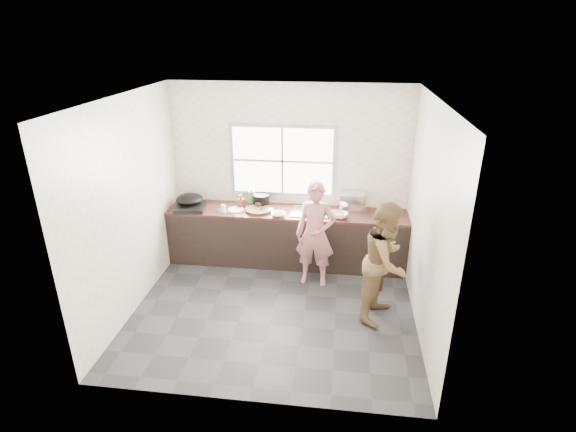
# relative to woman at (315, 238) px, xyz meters

# --- Properties ---
(floor) EXTENTS (3.60, 3.20, 0.01)m
(floor) POSITION_rel_woman_xyz_m (-0.47, -0.74, -0.71)
(floor) COLOR #2B2B2E
(floor) RESTS_ON ground
(ceiling) EXTENTS (3.60, 3.20, 0.01)m
(ceiling) POSITION_rel_woman_xyz_m (-0.47, -0.74, 2.00)
(ceiling) COLOR silver
(ceiling) RESTS_ON wall_back
(wall_back) EXTENTS (3.60, 0.01, 2.70)m
(wall_back) POSITION_rel_woman_xyz_m (-0.47, 0.87, 0.64)
(wall_back) COLOR beige
(wall_back) RESTS_ON ground
(wall_left) EXTENTS (0.01, 3.20, 2.70)m
(wall_left) POSITION_rel_woman_xyz_m (-2.28, -0.74, 0.64)
(wall_left) COLOR beige
(wall_left) RESTS_ON ground
(wall_right) EXTENTS (0.01, 3.20, 2.70)m
(wall_right) POSITION_rel_woman_xyz_m (1.33, -0.74, 0.64)
(wall_right) COLOR beige
(wall_right) RESTS_ON ground
(wall_front) EXTENTS (3.60, 0.01, 2.70)m
(wall_front) POSITION_rel_woman_xyz_m (-0.47, -2.34, 0.64)
(wall_front) COLOR beige
(wall_front) RESTS_ON ground
(cabinet) EXTENTS (3.60, 0.62, 0.82)m
(cabinet) POSITION_rel_woman_xyz_m (-0.47, 0.55, -0.30)
(cabinet) COLOR black
(cabinet) RESTS_ON floor
(countertop) EXTENTS (3.60, 0.64, 0.04)m
(countertop) POSITION_rel_woman_xyz_m (-0.47, 0.55, 0.13)
(countertop) COLOR #3D1E19
(countertop) RESTS_ON cabinet
(sink) EXTENTS (0.55, 0.45, 0.02)m
(sink) POSITION_rel_woman_xyz_m (-0.12, 0.55, 0.16)
(sink) COLOR silver
(sink) RESTS_ON countertop
(faucet) EXTENTS (0.02, 0.02, 0.30)m
(faucet) POSITION_rel_woman_xyz_m (-0.12, 0.75, 0.30)
(faucet) COLOR silver
(faucet) RESTS_ON countertop
(window_frame) EXTENTS (1.60, 0.05, 1.10)m
(window_frame) POSITION_rel_woman_xyz_m (-0.57, 0.85, 0.84)
(window_frame) COLOR #9EA0A5
(window_frame) RESTS_ON wall_back
(window_glazing) EXTENTS (1.50, 0.01, 1.00)m
(window_glazing) POSITION_rel_woman_xyz_m (-0.57, 0.83, 0.84)
(window_glazing) COLOR white
(window_glazing) RESTS_ON window_frame
(woman) EXTENTS (0.55, 0.39, 1.41)m
(woman) POSITION_rel_woman_xyz_m (0.00, 0.00, 0.00)
(woman) COLOR #BD7175
(woman) RESTS_ON floor
(person_side) EXTENTS (0.83, 0.91, 1.54)m
(person_side) POSITION_rel_woman_xyz_m (0.91, -0.69, 0.06)
(person_side) COLOR brown
(person_side) RESTS_ON floor
(cutting_board) EXTENTS (0.40, 0.40, 0.04)m
(cutting_board) POSITION_rel_woman_xyz_m (-0.89, 0.49, 0.17)
(cutting_board) COLOR #2F2312
(cutting_board) RESTS_ON countertop
(cleaver) EXTENTS (0.22, 0.18, 0.01)m
(cleaver) POSITION_rel_woman_xyz_m (-0.76, 0.46, 0.20)
(cleaver) COLOR #A7A9AE
(cleaver) RESTS_ON cutting_board
(bowl_mince) EXTENTS (0.26, 0.26, 0.05)m
(bowl_mince) POSITION_rel_woman_xyz_m (-0.57, 0.34, 0.18)
(bowl_mince) COLOR white
(bowl_mince) RESTS_ON countertop
(bowl_crabs) EXTENTS (0.22, 0.22, 0.06)m
(bowl_crabs) POSITION_rel_woman_xyz_m (0.32, 0.39, 0.18)
(bowl_crabs) COLOR silver
(bowl_crabs) RESTS_ON countertop
(bowl_held) EXTENTS (0.28, 0.28, 0.07)m
(bowl_held) POSITION_rel_woman_xyz_m (0.20, 0.46, 0.19)
(bowl_held) COLOR silver
(bowl_held) RESTS_ON countertop
(black_pot) EXTENTS (0.27, 0.27, 0.18)m
(black_pot) POSITION_rel_woman_xyz_m (-0.89, 0.72, 0.24)
(black_pot) COLOR black
(black_pot) RESTS_ON countertop
(plate_food) EXTENTS (0.29, 0.29, 0.02)m
(plate_food) POSITION_rel_woman_xyz_m (-1.24, 0.47, 0.16)
(plate_food) COLOR silver
(plate_food) RESTS_ON countertop
(bottle_green) EXTENTS (0.12, 0.12, 0.28)m
(bottle_green) POSITION_rel_woman_xyz_m (-1.05, 0.78, 0.29)
(bottle_green) COLOR green
(bottle_green) RESTS_ON countertop
(bottle_brown_tall) EXTENTS (0.11, 0.11, 0.18)m
(bottle_brown_tall) POSITION_rel_woman_xyz_m (-1.18, 0.62, 0.25)
(bottle_brown_tall) COLOR #451F11
(bottle_brown_tall) RESTS_ON countertop
(bottle_brown_short) EXTENTS (0.15, 0.15, 0.16)m
(bottle_brown_short) POSITION_rel_woman_xyz_m (-0.91, 0.65, 0.23)
(bottle_brown_short) COLOR #4F2613
(bottle_brown_short) RESTS_ON countertop
(glass_jar) EXTENTS (0.08, 0.08, 0.10)m
(glass_jar) POSITION_rel_woman_xyz_m (-1.42, 0.44, 0.20)
(glass_jar) COLOR silver
(glass_jar) RESTS_ON countertop
(burner) EXTENTS (0.50, 0.50, 0.07)m
(burner) POSITION_rel_woman_xyz_m (-1.94, 0.44, 0.19)
(burner) COLOR black
(burner) RESTS_ON countertop
(wok) EXTENTS (0.53, 0.53, 0.15)m
(wok) POSITION_rel_woman_xyz_m (-1.96, 0.50, 0.29)
(wok) COLOR black
(wok) RESTS_ON burner
(dish_rack) EXTENTS (0.37, 0.27, 0.27)m
(dish_rack) POSITION_rel_woman_xyz_m (0.49, 0.70, 0.29)
(dish_rack) COLOR silver
(dish_rack) RESTS_ON countertop
(pot_lid_left) EXTENTS (0.29, 0.29, 0.01)m
(pot_lid_left) POSITION_rel_woman_xyz_m (-1.88, 0.64, 0.16)
(pot_lid_left) COLOR silver
(pot_lid_left) RESTS_ON countertop
(pot_lid_right) EXTENTS (0.28, 0.28, 0.01)m
(pot_lid_right) POSITION_rel_woman_xyz_m (-1.38, 0.46, 0.16)
(pot_lid_right) COLOR silver
(pot_lid_right) RESTS_ON countertop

